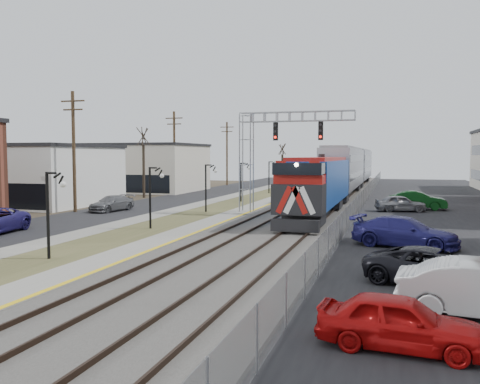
% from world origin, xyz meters
% --- Properties ---
extents(street_west, '(7.00, 120.00, 0.04)m').
position_xyz_m(street_west, '(-11.50, 35.00, 0.02)').
color(street_west, black).
rests_on(street_west, ground).
extents(sidewalk, '(2.00, 120.00, 0.08)m').
position_xyz_m(sidewalk, '(-7.00, 35.00, 0.04)').
color(sidewalk, gray).
rests_on(sidewalk, ground).
extents(grass_median, '(4.00, 120.00, 0.06)m').
position_xyz_m(grass_median, '(-4.00, 35.00, 0.03)').
color(grass_median, '#464A27').
rests_on(grass_median, ground).
extents(platform, '(2.00, 120.00, 0.24)m').
position_xyz_m(platform, '(-1.00, 35.00, 0.12)').
color(platform, gray).
rests_on(platform, ground).
extents(ballast_bed, '(8.00, 120.00, 0.20)m').
position_xyz_m(ballast_bed, '(4.00, 35.00, 0.10)').
color(ballast_bed, '#595651').
rests_on(ballast_bed, ground).
extents(parking_lot, '(16.00, 120.00, 0.04)m').
position_xyz_m(parking_lot, '(16.00, 35.00, 0.02)').
color(parking_lot, black).
rests_on(parking_lot, ground).
extents(platform_edge, '(0.24, 120.00, 0.01)m').
position_xyz_m(platform_edge, '(-0.12, 35.00, 0.24)').
color(platform_edge, gold).
rests_on(platform_edge, platform).
extents(track_near, '(1.58, 120.00, 0.15)m').
position_xyz_m(track_near, '(2.00, 35.00, 0.28)').
color(track_near, '#2D2119').
rests_on(track_near, ballast_bed).
extents(track_far, '(1.58, 120.00, 0.15)m').
position_xyz_m(track_far, '(5.50, 35.00, 0.28)').
color(track_far, '#2D2119').
rests_on(track_far, ballast_bed).
extents(train, '(3.00, 63.05, 5.33)m').
position_xyz_m(train, '(5.50, 50.37, 2.88)').
color(train, '#13409C').
rests_on(train, ground).
extents(signal_gantry, '(9.00, 1.07, 8.15)m').
position_xyz_m(signal_gantry, '(1.22, 27.99, 5.59)').
color(signal_gantry, gray).
rests_on(signal_gantry, ground).
extents(lampposts, '(0.14, 62.14, 4.00)m').
position_xyz_m(lampposts, '(-4.00, 18.29, 2.00)').
color(lampposts, black).
rests_on(lampposts, ground).
extents(utility_poles, '(0.28, 80.28, 10.00)m').
position_xyz_m(utility_poles, '(-14.50, 25.00, 5.00)').
color(utility_poles, '#4C3823').
rests_on(utility_poles, ground).
extents(fence, '(0.04, 120.00, 1.60)m').
position_xyz_m(fence, '(8.20, 35.00, 0.80)').
color(fence, gray).
rests_on(fence, ground).
extents(buildings_west, '(14.00, 67.00, 7.00)m').
position_xyz_m(buildings_west, '(-21.00, 24.21, 3.01)').
color(buildings_west, beige).
rests_on(buildings_west, ground).
extents(bare_trees, '(12.30, 42.30, 5.95)m').
position_xyz_m(bare_trees, '(-12.66, 38.91, 2.70)').
color(bare_trees, '#382D23').
rests_on(bare_trees, ground).
extents(car_lot_a, '(4.10, 1.95, 1.35)m').
position_xyz_m(car_lot_a, '(11.13, 1.41, 0.68)').
color(car_lot_a, '#BA0E0E').
rests_on(car_lot_a, ground).
extents(car_lot_c, '(5.25, 3.35, 1.35)m').
position_xyz_m(car_lot_c, '(12.34, 8.14, 0.67)').
color(car_lot_c, black).
rests_on(car_lot_c, ground).
extents(car_lot_d, '(5.73, 3.50, 1.55)m').
position_xyz_m(car_lot_d, '(11.50, 15.91, 0.78)').
color(car_lot_d, navy).
rests_on(car_lot_d, ground).
extents(car_lot_e, '(4.40, 2.59, 1.40)m').
position_xyz_m(car_lot_e, '(11.45, 33.25, 0.70)').
color(car_lot_e, gray).
rests_on(car_lot_e, ground).
extents(car_lot_f, '(4.86, 1.72, 1.60)m').
position_xyz_m(car_lot_f, '(12.87, 35.38, 0.80)').
color(car_lot_f, '#0D4114').
rests_on(car_lot_f, ground).
extents(car_street_b, '(2.57, 4.74, 1.30)m').
position_xyz_m(car_street_b, '(-11.94, 26.46, 0.65)').
color(car_street_b, slate).
rests_on(car_street_b, ground).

